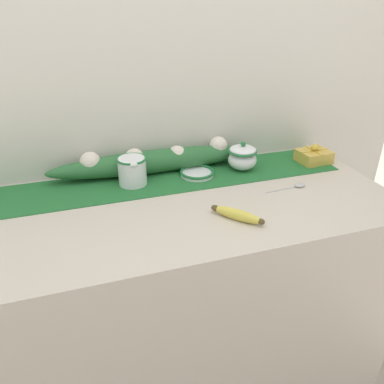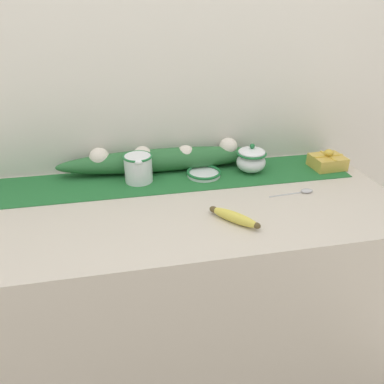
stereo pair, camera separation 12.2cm
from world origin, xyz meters
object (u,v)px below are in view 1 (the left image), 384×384
at_px(sugar_bowl, 242,157).
at_px(gift_box, 314,156).
at_px(banana, 237,215).
at_px(spoon, 298,186).
at_px(cream_pitcher, 132,170).
at_px(small_dish, 197,173).

height_order(sugar_bowl, gift_box, sugar_bowl).
bearing_deg(banana, spoon, 24.80).
bearing_deg(sugar_bowl, cream_pitcher, 179.85).
distance_m(small_dish, banana, 0.34).
bearing_deg(gift_box, sugar_bowl, 175.76).
xyz_separation_m(sugar_bowl, spoon, (0.13, -0.20, -0.05)).
height_order(cream_pitcher, sugar_bowl, sugar_bowl).
bearing_deg(small_dish, banana, -87.13).
xyz_separation_m(cream_pitcher, gift_box, (0.75, -0.02, -0.03)).
height_order(cream_pitcher, banana, cream_pitcher).
height_order(sugar_bowl, spoon, sugar_bowl).
bearing_deg(small_dish, cream_pitcher, 179.27).
bearing_deg(gift_box, small_dish, 177.58).
xyz_separation_m(sugar_bowl, banana, (-0.17, -0.34, -0.04)).
bearing_deg(banana, sugar_bowl, 63.34).
distance_m(spoon, gift_box, 0.26).
height_order(cream_pitcher, spoon, cream_pitcher).
height_order(banana, gift_box, gift_box).
relative_size(small_dish, banana, 0.88).
bearing_deg(small_dish, gift_box, -2.42).
height_order(small_dish, gift_box, gift_box).
distance_m(cream_pitcher, sugar_bowl, 0.44).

